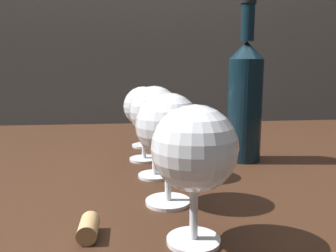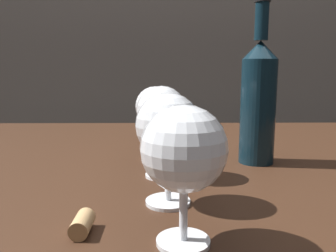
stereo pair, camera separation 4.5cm
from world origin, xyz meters
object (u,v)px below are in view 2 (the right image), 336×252
at_px(wine_glass_port, 184,151).
at_px(cork, 82,224).
at_px(wine_bottle, 258,99).
at_px(wine_glass_rose, 158,106).
at_px(wine_glass_pinot, 155,108).
at_px(wine_glass_merlot, 168,127).
at_px(wine_glass_empty, 162,113).

distance_m(wine_glass_port, cork, 0.15).
xyz_separation_m(wine_bottle, cork, (-0.28, -0.30, -0.12)).
bearing_deg(wine_glass_rose, wine_glass_pinot, -91.86).
bearing_deg(wine_glass_merlot, wine_glass_pinot, 95.60).
xyz_separation_m(wine_glass_pinot, wine_glass_rose, (0.00, 0.13, -0.01)).
height_order(wine_glass_pinot, wine_bottle, wine_bottle).
distance_m(wine_glass_port, wine_glass_empty, 0.23).
height_order(wine_glass_merlot, wine_bottle, wine_bottle).
xyz_separation_m(wine_glass_merlot, wine_glass_rose, (-0.02, 0.36, -0.01)).
relative_size(wine_glass_merlot, wine_bottle, 0.48).
distance_m(wine_glass_empty, wine_bottle, 0.21).
bearing_deg(cork, wine_glass_port, -12.44).
bearing_deg(wine_glass_merlot, cork, -138.85).
bearing_deg(wine_glass_empty, wine_bottle, 25.57).
bearing_deg(wine_bottle, wine_glass_pinot, 173.99).
height_order(wine_glass_rose, cork, wine_glass_rose).
height_order(wine_glass_empty, wine_glass_rose, wine_glass_empty).
bearing_deg(wine_glass_pinot, wine_glass_empty, -83.11).
xyz_separation_m(wine_glass_port, wine_glass_rose, (-0.03, 0.47, -0.00)).
xyz_separation_m(wine_glass_empty, wine_bottle, (0.19, 0.09, 0.02)).
relative_size(wine_glass_merlot, wine_glass_rose, 1.12).
distance_m(wine_glass_port, wine_glass_pinot, 0.34).
xyz_separation_m(wine_glass_port, wine_glass_empty, (-0.02, 0.23, 0.01)).
height_order(wine_glass_port, wine_glass_rose, wine_glass_port).
distance_m(wine_glass_merlot, wine_bottle, 0.28).
relative_size(wine_glass_pinot, wine_bottle, 0.47).
xyz_separation_m(wine_glass_rose, wine_bottle, (0.20, -0.15, 0.03)).
xyz_separation_m(wine_glass_port, wine_bottle, (0.16, 0.32, 0.03)).
relative_size(wine_glass_merlot, wine_glass_pinot, 1.02).
height_order(wine_glass_merlot, wine_glass_empty, wine_glass_empty).
distance_m(wine_glass_merlot, wine_glass_empty, 0.12).
distance_m(wine_bottle, cork, 0.42).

